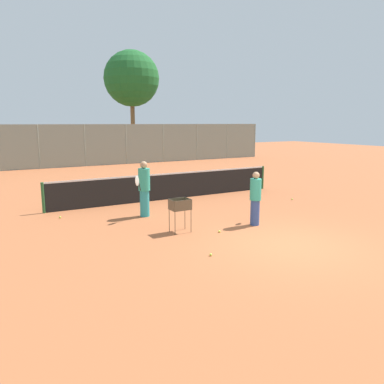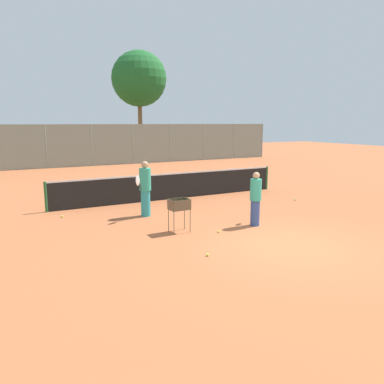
% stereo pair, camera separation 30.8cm
% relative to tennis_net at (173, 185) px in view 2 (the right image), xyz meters
% --- Properties ---
extents(ground_plane, '(80.00, 80.00, 0.00)m').
position_rel_tennis_net_xyz_m(ground_plane, '(0.00, -6.78, -0.56)').
color(ground_plane, '#B26038').
extents(tennis_net, '(9.81, 0.10, 1.07)m').
position_rel_tennis_net_xyz_m(tennis_net, '(0.00, 0.00, 0.00)').
color(tennis_net, '#26592D').
rests_on(tennis_net, ground_plane).
extents(back_fence, '(30.79, 0.08, 2.96)m').
position_rel_tennis_net_xyz_m(back_fence, '(0.00, 13.48, 0.92)').
color(back_fence, gray).
rests_on(back_fence, ground_plane).
extents(tree_0, '(4.90, 4.90, 9.38)m').
position_rel_tennis_net_xyz_m(tree_0, '(5.83, 19.18, 6.34)').
color(tree_0, brown).
rests_on(tree_0, ground_plane).
extents(player_white_outfit, '(0.74, 0.73, 1.84)m').
position_rel_tennis_net_xyz_m(player_white_outfit, '(-2.01, -2.15, 0.39)').
color(player_white_outfit, teal).
rests_on(player_white_outfit, ground_plane).
extents(player_red_cap, '(0.74, 0.63, 1.63)m').
position_rel_tennis_net_xyz_m(player_red_cap, '(0.48, -4.80, 0.28)').
color(player_red_cap, '#334C8C').
rests_on(player_red_cap, ground_plane).
extents(ball_cart, '(0.56, 0.41, 0.96)m').
position_rel_tennis_net_xyz_m(ball_cart, '(-1.85, -4.35, 0.17)').
color(ball_cart, brown).
rests_on(ball_cart, ground_plane).
extents(tennis_ball_0, '(0.07, 0.07, 0.07)m').
position_rel_tennis_net_xyz_m(tennis_ball_0, '(4.20, -2.61, -0.53)').
color(tennis_ball_0, '#D1E54C').
rests_on(tennis_ball_0, ground_plane).
extents(tennis_ball_1, '(0.07, 0.07, 0.07)m').
position_rel_tennis_net_xyz_m(tennis_ball_1, '(-0.91, -4.95, -0.53)').
color(tennis_ball_1, '#D1E54C').
rests_on(tennis_ball_1, ground_plane).
extents(tennis_ball_2, '(0.07, 0.07, 0.07)m').
position_rel_tennis_net_xyz_m(tennis_ball_2, '(-4.51, -1.02, -0.53)').
color(tennis_ball_2, '#D1E54C').
rests_on(tennis_ball_2, ground_plane).
extents(tennis_ball_3, '(0.07, 0.07, 0.07)m').
position_rel_tennis_net_xyz_m(tennis_ball_3, '(-2.15, -6.43, -0.53)').
color(tennis_ball_3, '#D1E54C').
rests_on(tennis_ball_3, ground_plane).
extents(parked_car, '(4.20, 1.70, 1.60)m').
position_rel_tennis_net_xyz_m(parked_car, '(8.81, 16.48, 0.10)').
color(parked_car, '#3F4C8C').
rests_on(parked_car, ground_plane).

